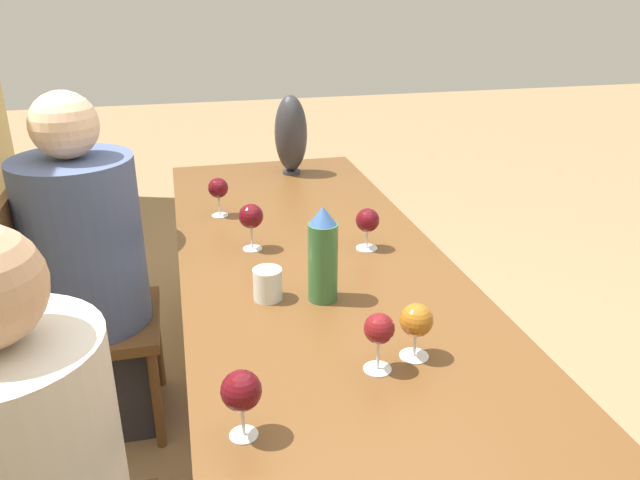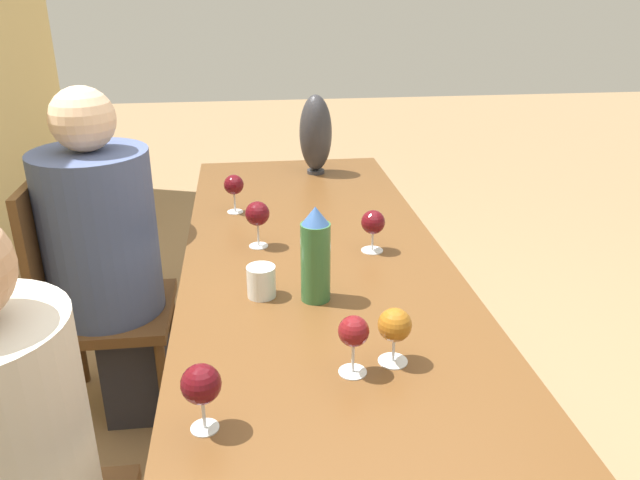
{
  "view_description": "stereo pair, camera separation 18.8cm",
  "coord_description": "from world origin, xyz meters",
  "px_view_note": "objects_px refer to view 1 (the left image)",
  "views": [
    {
      "loc": [
        -1.56,
        0.4,
        1.58
      ],
      "look_at": [
        0.12,
        0.0,
        0.84
      ],
      "focal_mm": 35.0,
      "sensor_mm": 36.0,
      "label": 1
    },
    {
      "loc": [
        -1.6,
        0.21,
        1.58
      ],
      "look_at": [
        0.12,
        0.0,
        0.84
      ],
      "focal_mm": 35.0,
      "sensor_mm": 36.0,
      "label": 2
    }
  ],
  "objects_px": {
    "wine_glass_3": "(368,221)",
    "chair_far": "(71,309)",
    "wine_glass_2": "(218,189)",
    "wine_glass_0": "(416,321)",
    "person_far": "(91,265)",
    "vase": "(291,134)",
    "wine_glass_4": "(379,330)",
    "wine_glass_1": "(241,392)",
    "water_tumbler": "(268,284)",
    "water_bottle": "(323,255)",
    "wine_glass_5": "(251,217)"
  },
  "relations": [
    {
      "from": "wine_glass_4",
      "to": "chair_far",
      "type": "relative_size",
      "value": 0.15
    },
    {
      "from": "vase",
      "to": "wine_glass_2",
      "type": "bearing_deg",
      "value": 142.13
    },
    {
      "from": "wine_glass_2",
      "to": "chair_far",
      "type": "xyz_separation_m",
      "value": [
        -0.16,
        0.55,
        -0.35
      ]
    },
    {
      "from": "wine_glass_5",
      "to": "water_bottle",
      "type": "bearing_deg",
      "value": -159.31
    },
    {
      "from": "wine_glass_0",
      "to": "chair_far",
      "type": "bearing_deg",
      "value": 45.55
    },
    {
      "from": "wine_glass_2",
      "to": "chair_far",
      "type": "bearing_deg",
      "value": 105.77
    },
    {
      "from": "wine_glass_2",
      "to": "person_far",
      "type": "xyz_separation_m",
      "value": [
        -0.16,
        0.46,
        -0.19
      ]
    },
    {
      "from": "vase",
      "to": "wine_glass_4",
      "type": "bearing_deg",
      "value": 176.37
    },
    {
      "from": "wine_glass_2",
      "to": "wine_glass_5",
      "type": "relative_size",
      "value": 0.94
    },
    {
      "from": "water_tumbler",
      "to": "wine_glass_5",
      "type": "distance_m",
      "value": 0.36
    },
    {
      "from": "wine_glass_4",
      "to": "wine_glass_2",
      "type": "bearing_deg",
      "value": 13.82
    },
    {
      "from": "vase",
      "to": "person_far",
      "type": "distance_m",
      "value": 1.07
    },
    {
      "from": "wine_glass_2",
      "to": "wine_glass_1",
      "type": "bearing_deg",
      "value": 177.26
    },
    {
      "from": "water_bottle",
      "to": "wine_glass_4",
      "type": "bearing_deg",
      "value": -173.24
    },
    {
      "from": "vase",
      "to": "wine_glass_1",
      "type": "relative_size",
      "value": 2.41
    },
    {
      "from": "water_tumbler",
      "to": "vase",
      "type": "distance_m",
      "value": 1.2
    },
    {
      "from": "wine_glass_4",
      "to": "person_far",
      "type": "height_order",
      "value": "person_far"
    },
    {
      "from": "water_bottle",
      "to": "chair_far",
      "type": "xyz_separation_m",
      "value": [
        0.57,
        0.77,
        -0.38
      ]
    },
    {
      "from": "wine_glass_2",
      "to": "wine_glass_5",
      "type": "bearing_deg",
      "value": -167.0
    },
    {
      "from": "wine_glass_3",
      "to": "wine_glass_5",
      "type": "distance_m",
      "value": 0.38
    },
    {
      "from": "vase",
      "to": "wine_glass_0",
      "type": "relative_size",
      "value": 2.55
    },
    {
      "from": "wine_glass_2",
      "to": "water_bottle",
      "type": "bearing_deg",
      "value": -162.81
    },
    {
      "from": "vase",
      "to": "wine_glass_4",
      "type": "relative_size",
      "value": 2.46
    },
    {
      "from": "vase",
      "to": "person_far",
      "type": "relative_size",
      "value": 0.28
    },
    {
      "from": "wine_glass_0",
      "to": "wine_glass_2",
      "type": "distance_m",
      "value": 1.12
    },
    {
      "from": "wine_glass_0",
      "to": "water_bottle",
      "type": "bearing_deg",
      "value": 23.57
    },
    {
      "from": "wine_glass_3",
      "to": "chair_far",
      "type": "xyz_separation_m",
      "value": [
        0.27,
        1.0,
        -0.35
      ]
    },
    {
      "from": "wine_glass_3",
      "to": "wine_glass_4",
      "type": "xyz_separation_m",
      "value": [
        -0.66,
        0.18,
        0.01
      ]
    },
    {
      "from": "vase",
      "to": "wine_glass_4",
      "type": "height_order",
      "value": "vase"
    },
    {
      "from": "vase",
      "to": "wine_glass_1",
      "type": "xyz_separation_m",
      "value": [
        -1.71,
        0.43,
        -0.08
      ]
    },
    {
      "from": "water_tumbler",
      "to": "person_far",
      "type": "bearing_deg",
      "value": 45.02
    },
    {
      "from": "wine_glass_0",
      "to": "vase",
      "type": "bearing_deg",
      "value": 0.09
    },
    {
      "from": "water_tumbler",
      "to": "person_far",
      "type": "height_order",
      "value": "person_far"
    },
    {
      "from": "wine_glass_1",
      "to": "person_far",
      "type": "bearing_deg",
      "value": 20.26
    },
    {
      "from": "wine_glass_1",
      "to": "wine_glass_4",
      "type": "xyz_separation_m",
      "value": [
        0.15,
        -0.33,
        0.0
      ]
    },
    {
      "from": "chair_far",
      "to": "wine_glass_5",
      "type": "bearing_deg",
      "value": -106.24
    },
    {
      "from": "water_tumbler",
      "to": "vase",
      "type": "xyz_separation_m",
      "value": [
        1.16,
        -0.29,
        0.14
      ]
    },
    {
      "from": "vase",
      "to": "chair_far",
      "type": "relative_size",
      "value": 0.38
    },
    {
      "from": "wine_glass_1",
      "to": "person_far",
      "type": "height_order",
      "value": "person_far"
    },
    {
      "from": "wine_glass_3",
      "to": "water_bottle",
      "type": "bearing_deg",
      "value": 143.74
    },
    {
      "from": "person_far",
      "to": "wine_glass_4",
      "type": "bearing_deg",
      "value": -142.04
    },
    {
      "from": "water_bottle",
      "to": "wine_glass_1",
      "type": "height_order",
      "value": "water_bottle"
    },
    {
      "from": "wine_glass_5",
      "to": "wine_glass_4",
      "type": "bearing_deg",
      "value": -165.81
    },
    {
      "from": "water_tumbler",
      "to": "wine_glass_2",
      "type": "xyz_separation_m",
      "value": [
        0.69,
        0.08,
        0.06
      ]
    },
    {
      "from": "vase",
      "to": "chair_far",
      "type": "bearing_deg",
      "value": 124.35
    },
    {
      "from": "wine_glass_0",
      "to": "wine_glass_4",
      "type": "relative_size",
      "value": 0.96
    },
    {
      "from": "wine_glass_0",
      "to": "wine_glass_5",
      "type": "bearing_deg",
      "value": 22.03
    },
    {
      "from": "wine_glass_0",
      "to": "person_far",
      "type": "height_order",
      "value": "person_far"
    },
    {
      "from": "water_tumbler",
      "to": "wine_glass_2",
      "type": "relative_size",
      "value": 0.61
    },
    {
      "from": "water_tumbler",
      "to": "chair_far",
      "type": "relative_size",
      "value": 0.1
    }
  ]
}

